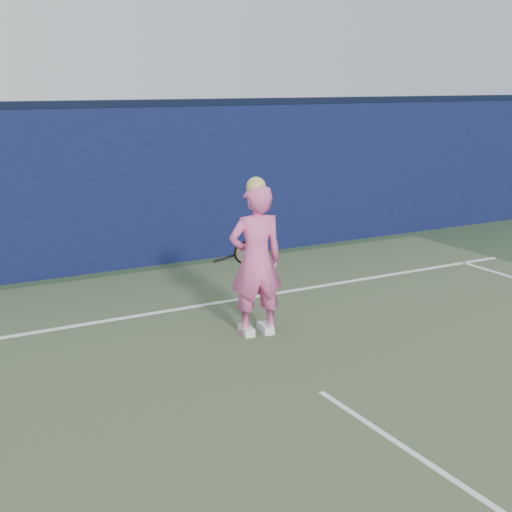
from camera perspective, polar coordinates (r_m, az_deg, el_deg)
ground at (r=6.20m, az=10.54°, el=-14.14°), size 80.00×80.00×0.00m
backstop_wall at (r=11.37m, az=-10.36°, el=5.36°), size 24.00×0.40×2.50m
wall_cap at (r=11.26m, az=-10.65°, el=11.91°), size 24.00×0.42×0.10m
player at (r=8.15m, az=0.00°, el=-0.33°), size 0.70×0.51×1.85m
racket at (r=8.51m, az=-1.09°, el=0.22°), size 0.50×0.21×0.28m
court_lines at (r=5.98m, az=12.61°, el=-15.24°), size 11.00×12.04×0.01m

